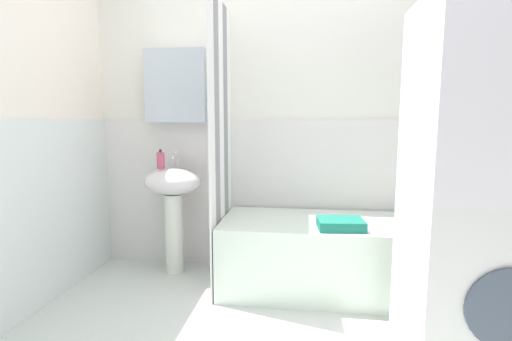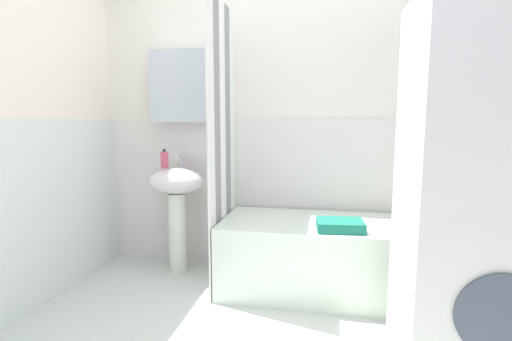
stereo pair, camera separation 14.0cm
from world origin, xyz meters
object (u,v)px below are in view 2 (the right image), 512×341
at_px(sink, 177,196).
at_px(conditioner_bottle, 440,203).
at_px(body_wash_bottle, 426,205).
at_px(soap_dispenser, 165,160).
at_px(bathtub, 338,257).
at_px(washer_dryer_stack, 479,198).
at_px(towel_folded, 340,225).

bearing_deg(sink, conditioner_bottle, 2.70).
distance_m(conditioner_bottle, body_wash_bottle, 0.09).
bearing_deg(soap_dispenser, body_wash_bottle, 3.11).
height_order(bathtub, washer_dryer_stack, washer_dryer_stack).
relative_size(sink, bathtub, 0.51).
bearing_deg(body_wash_bottle, washer_dryer_stack, -92.97).
bearing_deg(soap_dispenser, washer_dryer_stack, -26.68).
height_order(sink, body_wash_bottle, sink).
xyz_separation_m(conditioner_bottle, washer_dryer_stack, (-0.15, -1.04, 0.25)).
xyz_separation_m(sink, conditioner_bottle, (1.94, 0.09, 0.01)).
bearing_deg(bathtub, conditioner_bottle, 18.39).
bearing_deg(bathtub, towel_folded, -89.66).
bearing_deg(washer_dryer_stack, towel_folded, 132.01).
distance_m(sink, body_wash_bottle, 1.85).
relative_size(sink, body_wash_bottle, 4.23).
xyz_separation_m(bathtub, body_wash_bottle, (0.61, 0.24, 0.34)).
height_order(conditioner_bottle, body_wash_bottle, conditioner_bottle).
bearing_deg(sink, bathtub, -6.58).
bearing_deg(soap_dispenser, bathtub, -5.98).
relative_size(sink, towel_folded, 2.85).
bearing_deg(conditioner_bottle, body_wash_bottle, 173.83).
distance_m(bathtub, conditioner_bottle, 0.83).
bearing_deg(bathtub, washer_dryer_stack, -55.30).
distance_m(soap_dispenser, bathtub, 1.48).
distance_m(sink, soap_dispenser, 0.30).
distance_m(soap_dispenser, washer_dryer_stack, 2.11).
xyz_separation_m(bathtub, washer_dryer_stack, (0.56, -0.81, 0.61)).
xyz_separation_m(sink, washer_dryer_stack, (1.80, -0.95, 0.25)).
bearing_deg(washer_dryer_stack, body_wash_bottle, 87.03).
height_order(body_wash_bottle, washer_dryer_stack, washer_dryer_stack).
relative_size(soap_dispenser, bathtub, 0.09).
xyz_separation_m(conditioner_bottle, body_wash_bottle, (-0.09, 0.01, -0.02)).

